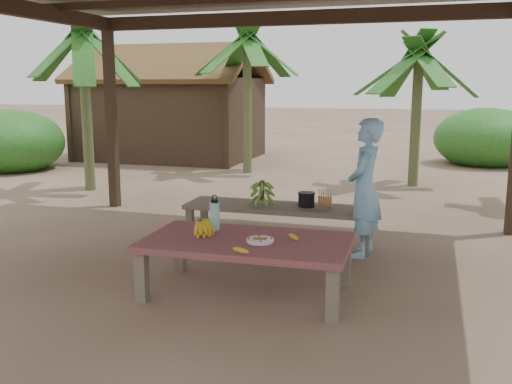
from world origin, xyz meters
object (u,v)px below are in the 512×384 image
(bench, at_px, (279,210))
(ripe_banana_bunch, at_px, (200,226))
(work_table, at_px, (247,246))
(plate, at_px, (260,240))
(water_flask, at_px, (215,215))
(woman, at_px, (365,188))
(cooking_pot, at_px, (306,200))

(bench, height_order, ripe_banana_bunch, ripe_banana_bunch)
(work_table, bearing_deg, plate, -26.65)
(water_flask, relative_size, woman, 0.22)
(work_table, relative_size, water_flask, 5.50)
(ripe_banana_bunch, height_order, woman, woman)
(ripe_banana_bunch, height_order, plate, ripe_banana_bunch)
(plate, bearing_deg, work_table, 155.34)
(bench, xyz_separation_m, woman, (1.01, -0.20, 0.35))
(work_table, xyz_separation_m, plate, (0.14, -0.06, 0.08))
(work_table, height_order, water_flask, water_flask)
(plate, relative_size, woman, 0.16)
(water_flask, height_order, cooking_pot, water_flask)
(bench, distance_m, woman, 1.08)
(cooking_pot, bearing_deg, work_table, -95.42)
(work_table, xyz_separation_m, ripe_banana_bunch, (-0.46, 0.03, 0.14))
(work_table, relative_size, ripe_banana_bunch, 7.20)
(work_table, distance_m, water_flask, 0.50)
(work_table, xyz_separation_m, water_flask, (-0.39, 0.23, 0.21))
(work_table, height_order, ripe_banana_bunch, ripe_banana_bunch)
(work_table, xyz_separation_m, bench, (-0.16, 1.68, -0.04))
(ripe_banana_bunch, distance_m, cooking_pot, 1.80)
(ripe_banana_bunch, xyz_separation_m, cooking_pot, (0.62, 1.69, -0.05))
(ripe_banana_bunch, relative_size, water_flask, 0.76)
(bench, relative_size, water_flask, 6.62)
(water_flask, distance_m, cooking_pot, 1.59)
(work_table, xyz_separation_m, woman, (0.85, 1.48, 0.31))
(water_flask, relative_size, cooking_pot, 1.76)
(bench, relative_size, woman, 1.48)
(plate, bearing_deg, cooking_pot, 89.28)
(ripe_banana_bunch, relative_size, plate, 1.06)
(ripe_banana_bunch, height_order, water_flask, water_flask)
(bench, relative_size, plate, 9.20)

